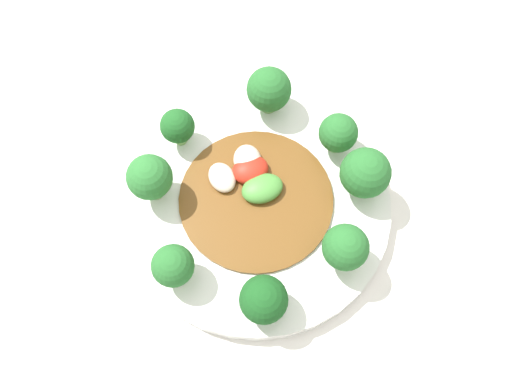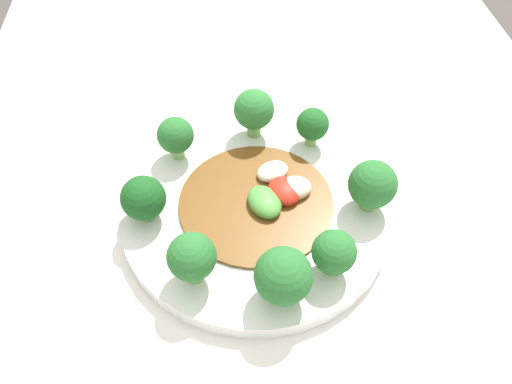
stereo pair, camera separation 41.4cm
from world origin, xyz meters
The scene contains 12 objects.
ground_plane centered at (0.00, 0.00, 0.00)m, with size 8.00×8.00×0.00m, color #4C4742.
table centered at (0.00, 0.00, 0.39)m, with size 1.19×0.84×0.77m.
plate centered at (-0.03, -0.03, 0.78)m, with size 0.31×0.31×0.02m.
broccoli_south centered at (-0.03, -0.16, 0.82)m, with size 0.05×0.05×0.06m.
broccoli_southwest centered at (-0.12, -0.12, 0.83)m, with size 0.04×0.04×0.06m.
broccoli_northwest centered at (-0.12, 0.05, 0.82)m, with size 0.04×0.04×0.05m.
broccoli_north centered at (-0.01, 0.09, 0.83)m, with size 0.05×0.05×0.06m.
broccoli_east centered at (0.09, -0.02, 0.83)m, with size 0.06×0.06×0.07m.
broccoli_southeast centered at (0.06, -0.10, 0.83)m, with size 0.05×0.05×0.06m.
broccoli_west centered at (-0.15, -0.02, 0.83)m, with size 0.05×0.05×0.07m.
broccoli_northeast centered at (0.06, 0.03, 0.82)m, with size 0.05×0.05×0.06m.
stirfry_center centered at (-0.04, -0.02, 0.80)m, with size 0.18×0.18×0.02m.
Camera 1 is at (-0.03, -0.26, 1.32)m, focal length 35.00 mm.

